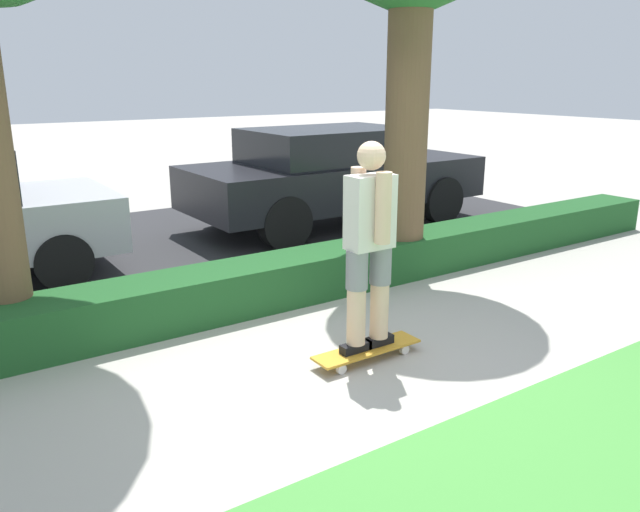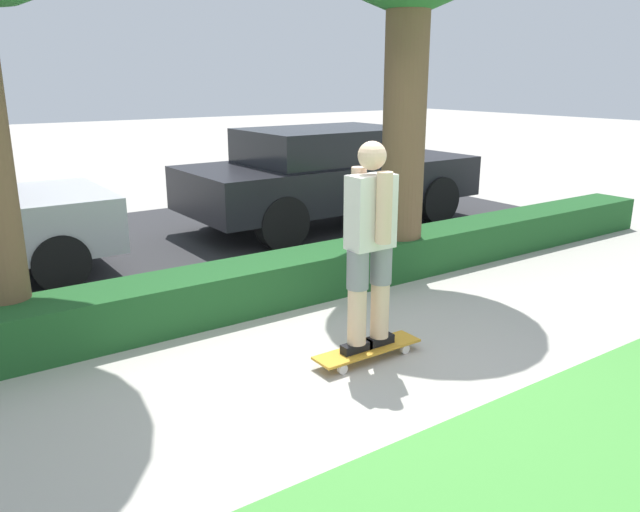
# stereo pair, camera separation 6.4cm
# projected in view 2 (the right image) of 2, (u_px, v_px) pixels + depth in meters

# --- Properties ---
(ground_plane) EXTENTS (60.00, 60.00, 0.00)m
(ground_plane) POSITION_uv_depth(u_px,v_px,m) (358.00, 365.00, 4.91)
(ground_plane) COLOR #ADA89E
(street_asphalt) EXTENTS (12.38, 5.00, 0.01)m
(street_asphalt) POSITION_uv_depth(u_px,v_px,m) (162.00, 248.00, 8.23)
(street_asphalt) COLOR #2D2D30
(street_asphalt) RESTS_ON ground_plane
(hedge_row) EXTENTS (12.38, 0.60, 0.45)m
(hedge_row) POSITION_uv_depth(u_px,v_px,m) (258.00, 284.00, 6.12)
(hedge_row) COLOR #1E5123
(hedge_row) RESTS_ON ground_plane
(skateboard) EXTENTS (0.94, 0.24, 0.10)m
(skateboard) POSITION_uv_depth(u_px,v_px,m) (368.00, 350.00, 4.99)
(skateboard) COLOR gold
(skateboard) RESTS_ON ground_plane
(skater_person) EXTENTS (0.49, 0.42, 1.64)m
(skater_person) POSITION_uv_depth(u_px,v_px,m) (370.00, 242.00, 4.74)
(skater_person) COLOR black
(skater_person) RESTS_ON skateboard
(parked_car_middle) EXTENTS (4.55, 1.92, 1.46)m
(parked_car_middle) POSITION_uv_depth(u_px,v_px,m) (330.00, 173.00, 9.38)
(parked_car_middle) COLOR black
(parked_car_middle) RESTS_ON ground_plane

